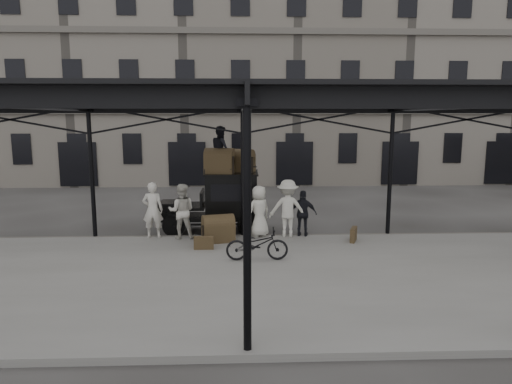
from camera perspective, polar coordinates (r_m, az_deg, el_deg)
ground at (r=13.79m, az=-1.53°, el=-8.08°), size 120.00×120.00×0.00m
platform at (r=11.87m, az=-1.42°, el=-10.62°), size 28.00×8.00×0.15m
canopy at (r=11.45m, az=-1.54°, el=11.70°), size 22.50×9.00×4.74m
building_frontage at (r=31.29m, az=-1.98°, el=14.57°), size 64.00×8.00×14.00m
taxi at (r=16.53m, az=-4.20°, el=-0.89°), size 3.65×1.55×2.18m
porter_left at (r=15.53m, az=-12.78°, el=-2.20°), size 0.69×0.46×1.87m
porter_midleft at (r=15.28m, az=-9.28°, el=-2.36°), size 0.89×0.70×1.82m
porter_centre at (r=15.29m, az=0.39°, el=-2.41°), size 1.01×0.93×1.73m
porter_official at (r=15.45m, az=5.91°, el=-2.67°), size 0.98×0.59×1.56m
porter_right at (r=15.32m, az=3.98°, el=-2.04°), size 1.30×0.81×1.93m
bicycle at (r=12.86m, az=0.13°, el=-6.55°), size 1.75×0.63×0.92m
porter_roof at (r=16.21m, az=-4.40°, el=5.34°), size 0.83×0.95×1.65m
steamer_trunk_roof_near at (r=16.10m, az=-4.58°, el=3.67°), size 1.11×0.80×0.74m
steamer_trunk_roof_far at (r=16.54m, az=-1.91°, el=3.75°), size 1.08×0.92×0.68m
steamer_trunk_platform at (r=14.82m, az=-4.74°, el=-4.79°), size 1.13×0.85×0.74m
wicker_hamper at (r=15.43m, az=-4.56°, el=-4.68°), size 0.67×0.54×0.50m
suitcase_upright at (r=15.15m, az=12.09°, el=-5.22°), size 0.36×0.61×0.45m
suitcase_flat at (r=14.04m, az=-6.55°, el=-6.33°), size 0.60×0.16×0.40m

